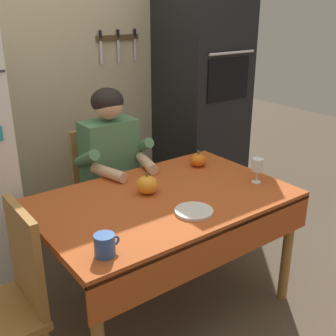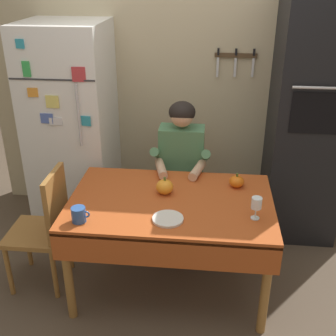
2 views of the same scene
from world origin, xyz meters
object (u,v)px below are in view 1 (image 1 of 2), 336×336
seated_person (115,166)px  pumpkin_large (147,185)px  chair_behind_person (103,187)px  wine_glass (258,166)px  dining_table (166,211)px  pumpkin_medium (198,160)px  chair_left_side (8,298)px  wall_oven (202,93)px  coffee_mug (105,245)px  serving_tray (194,211)px

seated_person → pumpkin_large: 0.50m
chair_behind_person → wine_glass: 1.14m
dining_table → pumpkin_medium: pumpkin_medium is taller
seated_person → chair_left_side: (-0.92, -0.63, -0.23)m
wall_oven → coffee_mug: 2.03m
pumpkin_medium → dining_table: bearing=-150.0°
chair_behind_person → pumpkin_medium: chair_behind_person is taller
pumpkin_medium → seated_person: bearing=141.7°
serving_tray → seated_person: bearing=88.8°
dining_table → chair_behind_person: bearing=88.2°
seated_person → pumpkin_medium: 0.55m
seated_person → pumpkin_medium: bearing=-38.3°
dining_table → chair_left_side: size_ratio=1.51×
wall_oven → serving_tray: (-1.04, -1.15, -0.30)m
dining_table → coffee_mug: size_ratio=11.90×
chair_behind_person → serving_tray: 1.05m
wall_oven → pumpkin_medium: (-0.59, -0.66, -0.27)m
coffee_mug → pumpkin_medium: size_ratio=1.09×
dining_table → chair_left_side: (-0.90, -0.03, -0.14)m
chair_left_side → pumpkin_large: size_ratio=7.32×
seated_person → serving_tray: seated_person is taller
dining_table → wine_glass: size_ratio=9.25×
wall_oven → seated_person: bearing=-162.7°
chair_left_side → serving_tray: bearing=-12.4°
wine_glass → chair_left_side: bearing=175.1°
chair_behind_person → pumpkin_large: size_ratio=7.32×
pumpkin_large → serving_tray: pumpkin_large is taller
seated_person → pumpkin_medium: seated_person is taller
wall_oven → dining_table: size_ratio=1.50×
wine_glass → serving_tray: wine_glass is taller
dining_table → wine_glass: bearing=-15.4°
pumpkin_medium → chair_left_side: bearing=-167.8°
chair_behind_person → chair_left_side: same height
chair_behind_person → coffee_mug: (-0.57, -1.09, 0.28)m
chair_left_side → pumpkin_medium: 1.41m
coffee_mug → serving_tray: bearing=7.6°
wine_glass → pumpkin_large: wine_glass is taller
chair_behind_person → pumpkin_large: 0.74m
chair_behind_person → pumpkin_large: bearing=-96.3°
wall_oven → chair_behind_person: bearing=-172.8°
dining_table → serving_tray: 0.25m
wall_oven → chair_left_side: bearing=-154.0°
wall_oven → chair_behind_person: size_ratio=2.26×
coffee_mug → pumpkin_large: pumpkin_large is taller
chair_left_side → coffee_mug: (0.36, -0.27, 0.28)m
serving_tray → wine_glass: bearing=7.8°
wall_oven → pumpkin_large: size_ratio=16.53×
chair_left_side → wine_glass: chair_left_side is taller
chair_left_side → wine_glass: size_ratio=6.15×
wall_oven → chair_behind_person: (-1.03, -0.13, -0.54)m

